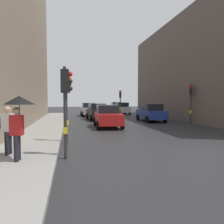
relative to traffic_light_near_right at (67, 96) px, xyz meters
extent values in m
plane|color=#28282B|center=(5.50, -2.61, -2.38)|extent=(120.00, 120.00, 0.00)
cube|color=gray|center=(-1.63, 3.39, -2.30)|extent=(2.61, 40.00, 0.16)
cube|color=#5B514C|center=(17.33, 11.07, 3.16)|extent=(12.00, 25.64, 11.08)
cylinder|color=#2D2D2D|center=(-0.02, 0.01, -0.66)|extent=(0.12, 0.12, 3.45)
cube|color=black|center=(-0.02, 0.01, 0.55)|extent=(0.37, 0.35, 0.84)
cube|color=yellow|center=(-0.02, 0.01, -1.33)|extent=(0.23, 0.25, 0.24)
sphere|color=red|center=(0.15, -0.07, 0.81)|extent=(0.18, 0.18, 0.18)
sphere|color=#2D231E|center=(0.15, -0.07, 0.55)|extent=(0.18, 0.18, 0.18)
sphere|color=#2D231E|center=(0.15, -0.07, 0.29)|extent=(0.18, 0.18, 0.18)
cylinder|color=#2D2D2D|center=(11.03, 7.30, -0.59)|extent=(0.12, 0.12, 3.59)
cube|color=black|center=(11.03, 7.30, 0.69)|extent=(0.36, 0.38, 0.84)
cube|color=yellow|center=(11.03, 7.30, -1.33)|extent=(0.25, 0.24, 0.24)
sphere|color=red|center=(10.93, 7.14, 0.95)|extent=(0.18, 0.18, 0.18)
sphere|color=#2D231E|center=(10.93, 7.14, 0.69)|extent=(0.18, 0.18, 0.18)
sphere|color=#2D231E|center=(10.93, 7.14, 0.43)|extent=(0.18, 0.18, 0.18)
cylinder|color=#2D2D2D|center=(-0.02, -2.73, -0.70)|extent=(0.12, 0.12, 3.36)
cube|color=black|center=(-0.02, -2.73, 0.46)|extent=(0.31, 0.25, 0.84)
cube|color=yellow|center=(-0.02, -2.73, -1.33)|extent=(0.16, 0.20, 0.24)
sphere|color=red|center=(0.17, -2.73, 0.72)|extent=(0.18, 0.18, 0.18)
sphere|color=#2D231E|center=(0.17, -2.73, 0.46)|extent=(0.18, 0.18, 0.18)
sphere|color=#2D231E|center=(0.17, -2.73, 0.20)|extent=(0.18, 0.18, 0.18)
cylinder|color=#2D2D2D|center=(6.44, 15.91, -0.69)|extent=(0.12, 0.12, 3.38)
cube|color=black|center=(6.44, 15.91, 0.48)|extent=(0.25, 0.31, 0.84)
cube|color=yellow|center=(6.44, 15.91, -1.33)|extent=(0.21, 0.17, 0.24)
sphere|color=red|center=(6.43, 15.72, 0.74)|extent=(0.18, 0.18, 0.18)
sphere|color=#2D231E|center=(6.43, 15.72, 0.48)|extent=(0.18, 0.18, 0.18)
sphere|color=#2D231E|center=(6.43, 15.72, 0.22)|extent=(0.18, 0.18, 0.18)
cube|color=black|center=(3.06, 12.34, -1.66)|extent=(2.10, 4.32, 0.80)
cube|color=black|center=(3.05, 12.59, -0.94)|extent=(1.74, 2.11, 0.64)
cylinder|color=black|center=(4.06, 11.06, -2.06)|extent=(0.27, 0.65, 0.64)
cylinder|color=black|center=(2.26, 10.93, -2.06)|extent=(0.27, 0.65, 0.64)
cylinder|color=black|center=(3.86, 13.75, -2.06)|extent=(0.27, 0.65, 0.64)
cylinder|color=black|center=(2.07, 13.62, -2.06)|extent=(0.27, 0.65, 0.64)
cube|color=silver|center=(7.88, 21.24, -1.66)|extent=(1.90, 4.24, 0.80)
cube|color=black|center=(7.89, 20.99, -0.94)|extent=(1.65, 2.04, 0.64)
cylinder|color=black|center=(6.95, 22.57, -2.06)|extent=(0.24, 0.65, 0.64)
cylinder|color=black|center=(8.75, 22.61, -2.06)|extent=(0.24, 0.65, 0.64)
cylinder|color=black|center=(7.02, 19.87, -2.06)|extent=(0.24, 0.65, 0.64)
cylinder|color=black|center=(8.82, 19.91, -2.06)|extent=(0.24, 0.65, 0.64)
cube|color=navy|center=(8.19, 9.89, -1.66)|extent=(1.84, 4.22, 0.80)
cube|color=black|center=(8.20, 9.65, -0.94)|extent=(1.62, 2.01, 0.64)
cylinder|color=black|center=(7.28, 11.24, -2.06)|extent=(0.23, 0.64, 0.64)
cylinder|color=black|center=(9.08, 11.25, -2.06)|extent=(0.23, 0.64, 0.64)
cylinder|color=black|center=(7.31, 8.54, -2.06)|extent=(0.23, 0.64, 0.64)
cylinder|color=black|center=(9.11, 8.55, -2.06)|extent=(0.23, 0.64, 0.64)
cube|color=yellow|center=(8.42, 27.33, -1.66)|extent=(1.97, 4.27, 0.80)
cube|color=black|center=(8.41, 27.08, -0.94)|extent=(1.68, 2.06, 0.64)
cylinder|color=black|center=(7.57, 28.72, -2.06)|extent=(0.25, 0.65, 0.64)
cylinder|color=black|center=(9.37, 28.65, -2.06)|extent=(0.25, 0.65, 0.64)
cylinder|color=black|center=(7.46, 26.02, -2.06)|extent=(0.25, 0.65, 0.64)
cylinder|color=black|center=(9.26, 25.95, -2.06)|extent=(0.25, 0.65, 0.64)
cube|color=red|center=(3.09, 6.01, -1.66)|extent=(1.95, 4.26, 0.80)
cube|color=black|center=(3.10, 6.26, -0.94)|extent=(1.67, 2.06, 0.64)
cylinder|color=black|center=(3.94, 4.63, -2.06)|extent=(0.24, 0.65, 0.64)
cylinder|color=black|center=(2.14, 4.69, -2.06)|extent=(0.24, 0.65, 0.64)
cylinder|color=black|center=(4.04, 7.32, -2.06)|extent=(0.24, 0.65, 0.64)
cylinder|color=black|center=(2.24, 7.39, -2.06)|extent=(0.24, 0.65, 0.64)
cube|color=#BCBCC1|center=(2.63, 17.99, -1.66)|extent=(1.93, 4.25, 0.80)
cube|color=black|center=(2.62, 18.24, -0.94)|extent=(1.66, 2.05, 0.64)
cylinder|color=black|center=(3.57, 16.67, -2.06)|extent=(0.24, 0.65, 0.64)
cylinder|color=black|center=(1.77, 16.61, -2.06)|extent=(0.24, 0.65, 0.64)
cylinder|color=black|center=(3.49, 19.37, -2.06)|extent=(0.24, 0.65, 0.64)
cylinder|color=black|center=(1.69, 19.31, -2.06)|extent=(0.24, 0.65, 0.64)
cylinder|color=black|center=(-1.56, -3.15, -1.79)|extent=(0.16, 0.16, 0.85)
cylinder|color=black|center=(-1.58, -3.35, -1.79)|extent=(0.16, 0.16, 0.85)
cube|color=red|center=(-1.57, -3.25, -1.04)|extent=(0.42, 0.30, 0.66)
sphere|color=tan|center=(-1.57, -3.25, -0.57)|extent=(0.24, 0.24, 0.24)
cylinder|color=black|center=(-1.47, -3.26, -0.79)|extent=(0.02, 0.02, 0.90)
cone|color=black|center=(-1.47, -3.26, -0.22)|extent=(1.00, 1.00, 0.28)
cylinder|color=black|center=(-2.06, -2.21, -1.79)|extent=(0.16, 0.16, 0.85)
cylinder|color=black|center=(-2.11, -2.41, -1.79)|extent=(0.16, 0.16, 0.85)
cube|color=silver|center=(-2.09, -2.31, -1.04)|extent=(0.45, 0.34, 0.66)
sphere|color=tan|center=(-2.09, -2.31, -0.57)|extent=(0.24, 0.24, 0.24)
cube|color=black|center=(-2.38, -2.24, -1.04)|extent=(0.26, 0.32, 0.40)
camera|label=1|loc=(0.14, -10.76, -0.21)|focal=34.68mm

